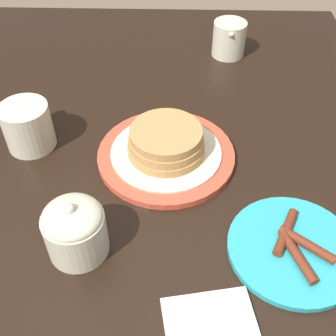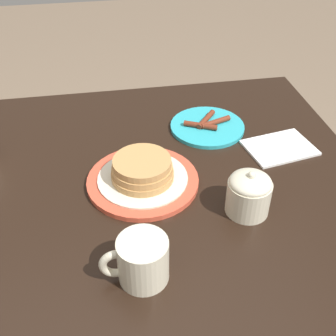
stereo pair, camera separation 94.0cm
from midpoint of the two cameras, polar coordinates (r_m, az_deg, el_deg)
ground_plane at (r=1.37m, az=14.33°, el=-32.26°), size 8.00×8.00×0.00m
dining_table at (r=0.79m, az=22.95°, el=-21.25°), size 1.10×1.00×0.76m
pancake_plate at (r=0.67m, az=32.84°, el=-18.48°), size 0.24×0.24×0.06m
side_plate_bacon at (r=0.76m, az=52.35°, el=-28.48°), size 0.19×0.19×0.02m
coffee_mug at (r=0.58m, az=10.47°, el=-17.05°), size 0.12×0.09×0.08m
creamer_pitcher at (r=0.92m, az=32.36°, el=3.26°), size 0.11×0.08×0.09m
sugar_bowl at (r=0.55m, az=29.91°, el=-36.82°), size 0.09×0.09×0.10m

